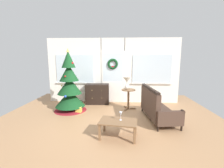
{
  "coord_description": "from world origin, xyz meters",
  "views": [
    {
      "loc": [
        0.31,
        -4.19,
        1.8
      ],
      "look_at": [
        0.05,
        0.55,
        1.0
      ],
      "focal_mm": 25.28,
      "sensor_mm": 36.0,
      "label": 1
    }
  ],
  "objects_px": {
    "christmas_tree": "(70,88)",
    "wine_glass": "(121,114)",
    "side_table": "(128,95)",
    "settee_sofa": "(156,107)",
    "dresser_cabinet": "(97,94)",
    "table_lamp": "(127,81)",
    "gift_box": "(79,110)",
    "coffee_table": "(118,123)"
  },
  "relations": [
    {
      "from": "dresser_cabinet",
      "to": "side_table",
      "type": "distance_m",
      "value": 1.33
    },
    {
      "from": "dresser_cabinet",
      "to": "side_table",
      "type": "bearing_deg",
      "value": -26.73
    },
    {
      "from": "dresser_cabinet",
      "to": "settee_sofa",
      "type": "xyz_separation_m",
      "value": [
        1.93,
        -1.51,
        -0.01
      ]
    },
    {
      "from": "christmas_tree",
      "to": "coffee_table",
      "type": "relative_size",
      "value": 2.32
    },
    {
      "from": "dresser_cabinet",
      "to": "side_table",
      "type": "xyz_separation_m",
      "value": [
        1.18,
        -0.6,
        0.11
      ]
    },
    {
      "from": "coffee_table",
      "to": "settee_sofa",
      "type": "bearing_deg",
      "value": 45.76
    },
    {
      "from": "settee_sofa",
      "to": "gift_box",
      "type": "xyz_separation_m",
      "value": [
        -2.41,
        0.47,
        -0.28
      ]
    },
    {
      "from": "dresser_cabinet",
      "to": "coffee_table",
      "type": "relative_size",
      "value": 1.02
    },
    {
      "from": "christmas_tree",
      "to": "settee_sofa",
      "type": "xyz_separation_m",
      "value": [
        2.75,
        -0.67,
        -0.39
      ]
    },
    {
      "from": "christmas_tree",
      "to": "dresser_cabinet",
      "type": "bearing_deg",
      "value": 45.92
    },
    {
      "from": "christmas_tree",
      "to": "wine_glass",
      "type": "height_order",
      "value": "christmas_tree"
    },
    {
      "from": "coffee_table",
      "to": "gift_box",
      "type": "distance_m",
      "value": 2.08
    },
    {
      "from": "side_table",
      "to": "table_lamp",
      "type": "distance_m",
      "value": 0.49
    },
    {
      "from": "wine_glass",
      "to": "settee_sofa",
      "type": "bearing_deg",
      "value": 46.1
    },
    {
      "from": "settee_sofa",
      "to": "dresser_cabinet",
      "type": "bearing_deg",
      "value": 142.02
    },
    {
      "from": "table_lamp",
      "to": "gift_box",
      "type": "xyz_separation_m",
      "value": [
        -1.6,
        -0.48,
        -0.89
      ]
    },
    {
      "from": "side_table",
      "to": "dresser_cabinet",
      "type": "bearing_deg",
      "value": 153.27
    },
    {
      "from": "christmas_tree",
      "to": "wine_glass",
      "type": "xyz_separation_m",
      "value": [
        1.73,
        -1.73,
        -0.23
      ]
    },
    {
      "from": "settee_sofa",
      "to": "wine_glass",
      "type": "height_order",
      "value": "settee_sofa"
    },
    {
      "from": "side_table",
      "to": "table_lamp",
      "type": "xyz_separation_m",
      "value": [
        -0.06,
        0.04,
        0.49
      ]
    },
    {
      "from": "christmas_tree",
      "to": "side_table",
      "type": "height_order",
      "value": "christmas_tree"
    },
    {
      "from": "dresser_cabinet",
      "to": "table_lamp",
      "type": "bearing_deg",
      "value": -26.33
    },
    {
      "from": "settee_sofa",
      "to": "side_table",
      "type": "bearing_deg",
      "value": 129.39
    },
    {
      "from": "gift_box",
      "to": "table_lamp",
      "type": "bearing_deg",
      "value": 16.83
    },
    {
      "from": "settee_sofa",
      "to": "coffee_table",
      "type": "bearing_deg",
      "value": -134.24
    },
    {
      "from": "christmas_tree",
      "to": "settee_sofa",
      "type": "bearing_deg",
      "value": -13.64
    },
    {
      "from": "dresser_cabinet",
      "to": "wine_glass",
      "type": "relative_size",
      "value": 4.71
    },
    {
      "from": "side_table",
      "to": "coffee_table",
      "type": "distance_m",
      "value": 2.05
    },
    {
      "from": "dresser_cabinet",
      "to": "gift_box",
      "type": "xyz_separation_m",
      "value": [
        -0.47,
        -1.04,
        -0.3
      ]
    },
    {
      "from": "dresser_cabinet",
      "to": "table_lamp",
      "type": "distance_m",
      "value": 1.39
    },
    {
      "from": "table_lamp",
      "to": "wine_glass",
      "type": "distance_m",
      "value": 2.07
    },
    {
      "from": "settee_sofa",
      "to": "table_lamp",
      "type": "xyz_separation_m",
      "value": [
        -0.81,
        0.95,
        0.61
      ]
    },
    {
      "from": "side_table",
      "to": "wine_glass",
      "type": "bearing_deg",
      "value": -97.74
    },
    {
      "from": "dresser_cabinet",
      "to": "table_lamp",
      "type": "height_order",
      "value": "table_lamp"
    },
    {
      "from": "table_lamp",
      "to": "dresser_cabinet",
      "type": "bearing_deg",
      "value": 153.67
    },
    {
      "from": "settee_sofa",
      "to": "coffee_table",
      "type": "distance_m",
      "value": 1.54
    },
    {
      "from": "christmas_tree",
      "to": "settee_sofa",
      "type": "height_order",
      "value": "christmas_tree"
    },
    {
      "from": "christmas_tree",
      "to": "coffee_table",
      "type": "height_order",
      "value": "christmas_tree"
    },
    {
      "from": "christmas_tree",
      "to": "gift_box",
      "type": "distance_m",
      "value": 0.78
    },
    {
      "from": "settee_sofa",
      "to": "side_table",
      "type": "xyz_separation_m",
      "value": [
        -0.75,
        0.91,
        0.12
      ]
    },
    {
      "from": "wine_glass",
      "to": "gift_box",
      "type": "distance_m",
      "value": 2.11
    },
    {
      "from": "christmas_tree",
      "to": "wine_glass",
      "type": "bearing_deg",
      "value": -44.9
    }
  ]
}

